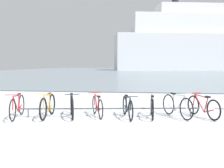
% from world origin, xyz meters
% --- Properties ---
extents(ground, '(80.00, 132.00, 0.08)m').
position_xyz_m(ground, '(0.00, 53.90, -0.04)').
color(ground, silver).
extents(bike_rack, '(5.91, 0.97, 0.31)m').
position_xyz_m(bike_rack, '(0.64, 2.57, 0.27)').
color(bike_rack, '#4C5156').
rests_on(bike_rack, ground).
extents(bicycle_0, '(0.54, 1.71, 0.82)m').
position_xyz_m(bicycle_0, '(-2.32, 2.01, 0.37)').
color(bicycle_0, black).
rests_on(bicycle_0, ground).
extents(bicycle_1, '(0.46, 1.70, 0.83)m').
position_xyz_m(bicycle_1, '(-1.37, 2.22, 0.37)').
color(bicycle_1, black).
rests_on(bicycle_1, ground).
extents(bicycle_2, '(0.64, 1.60, 0.81)m').
position_xyz_m(bicycle_2, '(-0.60, 2.38, 0.37)').
color(bicycle_2, black).
rests_on(bicycle_2, ground).
extents(bicycle_3, '(0.70, 1.48, 0.76)m').
position_xyz_m(bicycle_3, '(0.21, 2.62, 0.35)').
color(bicycle_3, black).
rests_on(bicycle_3, ground).
extents(bicycle_4, '(0.58, 1.65, 0.76)m').
position_xyz_m(bicycle_4, '(1.23, 2.54, 0.35)').
color(bicycle_4, black).
rests_on(bicycle_4, ground).
extents(bicycle_5, '(0.46, 1.64, 0.80)m').
position_xyz_m(bicycle_5, '(2.02, 2.68, 0.36)').
color(bicycle_5, black).
rests_on(bicycle_5, ground).
extents(bicycle_6, '(0.83, 1.56, 0.83)m').
position_xyz_m(bicycle_6, '(2.84, 2.81, 0.38)').
color(bicycle_6, black).
rests_on(bicycle_6, ground).
extents(bicycle_7, '(0.78, 1.58, 0.77)m').
position_xyz_m(bicycle_7, '(3.68, 2.92, 0.35)').
color(bicycle_7, black).
rests_on(bicycle_7, ground).
extents(ferry_ship, '(51.29, 20.75, 23.90)m').
position_xyz_m(ferry_ship, '(17.01, 74.82, 8.01)').
color(ferry_ship, silver).
rests_on(ferry_ship, ground).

